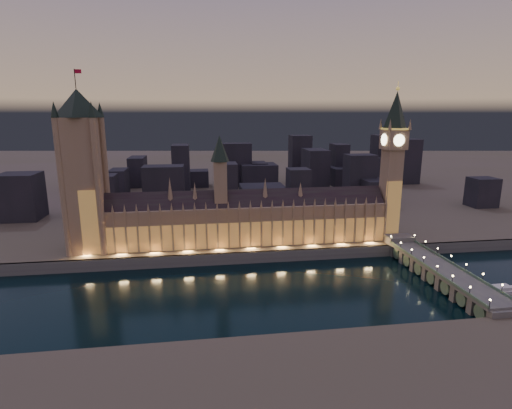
{
  "coord_description": "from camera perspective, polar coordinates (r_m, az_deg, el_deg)",
  "views": [
    {
      "loc": [
        -33.48,
        -215.67,
        100.92
      ],
      "look_at": [
        5.0,
        55.0,
        38.0
      ],
      "focal_mm": 28.0,
      "sensor_mm": 36.0,
      "label": 1
    }
  ],
  "objects": [
    {
      "name": "ground_plane",
      "position": [
        240.46,
        0.68,
        -11.86
      ],
      "size": [
        2000.0,
        2000.0,
        0.0
      ],
      "primitive_type": "plane",
      "color": "black",
      "rests_on": "ground"
    },
    {
      "name": "north_bank",
      "position": [
        742.78,
        -5.46,
        5.41
      ],
      "size": [
        2000.0,
        960.0,
        8.0
      ],
      "primitive_type": "cube",
      "color": "brown",
      "rests_on": "ground"
    },
    {
      "name": "embankment_wall",
      "position": [
        276.39,
        -0.62,
        -7.57
      ],
      "size": [
        2000.0,
        2.5,
        8.0
      ],
      "primitive_type": "cube",
      "color": "#4D4E4F",
      "rests_on": "ground"
    },
    {
      "name": "palace_of_westminster",
      "position": [
        289.17,
        -1.22,
        -1.98
      ],
      "size": [
        202.0,
        21.53,
        78.0
      ],
      "color": "#917453",
      "rests_on": "north_bank"
    },
    {
      "name": "victoria_tower",
      "position": [
        289.87,
        -23.44,
        5.28
      ],
      "size": [
        31.68,
        31.68,
        120.02
      ],
      "color": "#917453",
      "rests_on": "north_bank"
    },
    {
      "name": "elizabeth_tower",
      "position": [
        312.9,
        18.98,
        6.97
      ],
      "size": [
        18.0,
        18.0,
        114.72
      ],
      "color": "#917453",
      "rests_on": "north_bank"
    },
    {
      "name": "westminster_bridge",
      "position": [
        272.82,
        24.41,
        -8.62
      ],
      "size": [
        19.05,
        113.0,
        15.9
      ],
      "color": "#4D4E4F",
      "rests_on": "ground"
    },
    {
      "name": "river_boat",
      "position": [
        268.79,
        30.6,
        -10.64
      ],
      "size": [
        42.81,
        11.08,
        4.5
      ],
      "color": "#4D4E4F",
      "rests_on": "ground"
    },
    {
      "name": "city_backdrop",
      "position": [
        472.52,
        1.11,
        4.4
      ],
      "size": [
        469.17,
        215.63,
        72.1
      ],
      "color": "black",
      "rests_on": "north_bank"
    }
  ]
}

